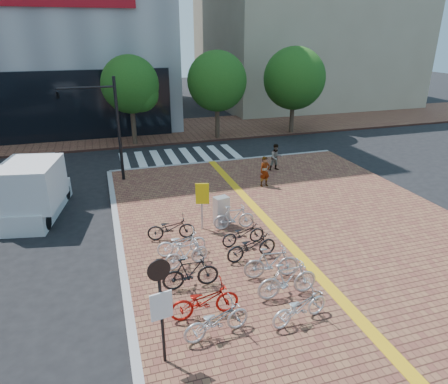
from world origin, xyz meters
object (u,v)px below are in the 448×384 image
object	(u,v)px
bike_7	(288,280)
pedestrian_b	(276,157)
bike_3	(186,254)
bike_8	(271,263)
bike_2	(191,273)
bike_10	(243,234)
notice_sign	(161,300)
pedestrian_a	(265,172)
utility_box	(221,211)
bike_9	(251,246)
traffic_light_pole	(91,112)
bike_4	(181,243)
bike_0	(217,320)
bike_5	(171,228)
bike_1	(205,300)
yellow_sign	(202,198)
bike_11	(234,217)
bike_6	(300,307)
box_truck	(33,189)

from	to	relation	value
bike_7	pedestrian_b	world-z (taller)	pedestrian_b
bike_3	bike_8	size ratio (longest dim) A/B	0.89
bike_2	bike_10	world-z (taller)	bike_2
notice_sign	pedestrian_a	bearing A→B (deg)	56.07
bike_7	utility_box	world-z (taller)	utility_box
bike_9	traffic_light_pole	xyz separation A→B (m)	(-4.84, 9.50, 3.17)
pedestrian_b	utility_box	distance (m)	7.54
bike_4	pedestrian_b	bearing A→B (deg)	-43.74
bike_0	bike_5	size ratio (longest dim) A/B	1.03
bike_8	bike_9	world-z (taller)	bike_8
bike_1	pedestrian_a	bearing A→B (deg)	-31.62
bike_10	yellow_sign	distance (m)	2.19
bike_3	bike_4	distance (m)	0.81
bike_3	utility_box	bearing A→B (deg)	-49.66
bike_2	bike_5	xyz separation A→B (m)	(-0.01, 3.23, -0.06)
bike_9	notice_sign	distance (m)	5.38
bike_11	pedestrian_b	bearing A→B (deg)	-31.12
bike_7	bike_8	xyz separation A→B (m)	(-0.06, 1.04, -0.04)
bike_9	yellow_sign	distance (m)	2.99
bike_6	traffic_light_pole	xyz separation A→B (m)	(-4.91, 12.90, 3.19)
bike_9	box_truck	bearing A→B (deg)	42.38
bike_9	traffic_light_pole	world-z (taller)	traffic_light_pole
bike_4	bike_7	size ratio (longest dim) A/B	0.91
bike_5	bike_7	xyz separation A→B (m)	(2.63, -4.50, 0.11)
utility_box	traffic_light_pole	size ratio (longest dim) A/B	0.23
bike_3	notice_sign	size ratio (longest dim) A/B	0.56
bike_9	yellow_sign	bearing A→B (deg)	14.21
bike_6	yellow_sign	distance (m)	6.23
bike_6	utility_box	size ratio (longest dim) A/B	1.46
bike_10	traffic_light_pole	bearing A→B (deg)	25.11
bike_4	bike_6	bearing A→B (deg)	-152.99
bike_9	traffic_light_pole	distance (m)	11.12
bike_4	bike_11	world-z (taller)	bike_11
bike_8	box_truck	distance (m)	10.89
bike_6	bike_8	distance (m)	2.15
bike_8	bike_10	xyz separation A→B (m)	(-0.13, 2.27, -0.10)
bike_5	utility_box	distance (m)	2.23
bike_3	bike_5	world-z (taller)	bike_3
bike_9	utility_box	bearing A→B (deg)	-2.48
bike_7	bike_11	xyz separation A→B (m)	(-0.10, 4.59, -0.08)
pedestrian_a	box_truck	world-z (taller)	box_truck
utility_box	pedestrian_a	bearing A→B (deg)	46.48
yellow_sign	bike_1	bearing A→B (deg)	-103.86
bike_9	bike_3	bearing A→B (deg)	77.88
bike_0	bike_3	bearing A→B (deg)	-9.08
bike_9	pedestrian_b	distance (m)	9.68
bike_1	traffic_light_pole	xyz separation A→B (m)	(-2.54, 11.92, 3.15)
bike_6	utility_box	xyz separation A→B (m)	(-0.31, 6.17, 0.14)
bike_1	pedestrian_a	world-z (taller)	pedestrian_a
bike_6	bike_7	size ratio (longest dim) A/B	0.94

